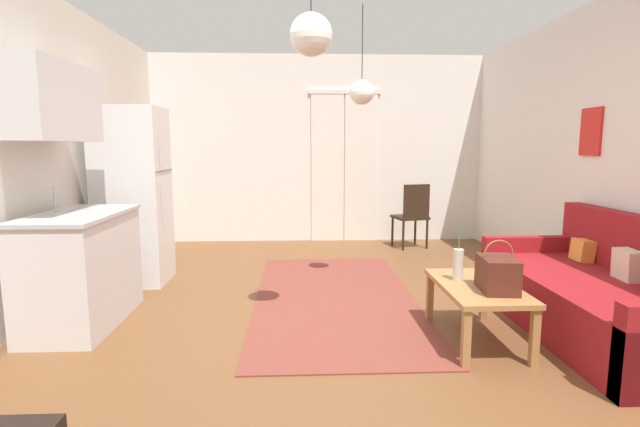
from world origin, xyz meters
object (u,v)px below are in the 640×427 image
(pendant_lamp_far, at_px, (362,92))
(refrigerator, at_px, (133,196))
(coffee_table, at_px, (477,292))
(accent_chair, at_px, (412,213))
(pendant_lamp_near, at_px, (311,35))
(bamboo_vase, at_px, (458,264))
(couch, at_px, (604,298))
(handbag, at_px, (497,274))

(pendant_lamp_far, bearing_deg, refrigerator, 172.93)
(coffee_table, distance_m, accent_chair, 3.17)
(pendant_lamp_far, bearing_deg, pendant_lamp_near, -112.79)
(refrigerator, xyz_separation_m, accent_chair, (3.25, 1.50, -0.40))
(bamboo_vase, bearing_deg, couch, -1.26)
(coffee_table, bearing_deg, refrigerator, 150.87)
(handbag, bearing_deg, refrigerator, 149.35)
(coffee_table, height_order, pendant_lamp_near, pendant_lamp_near)
(bamboo_vase, xyz_separation_m, pendant_lamp_far, (-0.56, 1.25, 1.37))
(refrigerator, relative_size, pendant_lamp_far, 1.95)
(bamboo_vase, bearing_deg, handbag, -55.19)
(coffee_table, relative_size, bamboo_vase, 2.01)
(refrigerator, bearing_deg, couch, -21.50)
(bamboo_vase, distance_m, refrigerator, 3.26)
(accent_chair, bearing_deg, pendant_lamp_far, 47.83)
(couch, xyz_separation_m, refrigerator, (-3.97, 1.56, 0.62))
(couch, bearing_deg, bamboo_vase, 178.74)
(coffee_table, bearing_deg, couch, 5.05)
(coffee_table, bearing_deg, accent_chair, 84.75)
(coffee_table, distance_m, pendant_lamp_near, 2.15)
(refrigerator, distance_m, accent_chair, 3.60)
(bamboo_vase, distance_m, handbag, 0.32)
(bamboo_vase, height_order, pendant_lamp_near, pendant_lamp_near)
(couch, height_order, coffee_table, couch)
(coffee_table, distance_m, bamboo_vase, 0.24)
(coffee_table, height_order, handbag, handbag)
(handbag, xyz_separation_m, pendant_lamp_far, (-0.74, 1.52, 1.37))
(coffee_table, height_order, refrigerator, refrigerator)
(couch, xyz_separation_m, bamboo_vase, (-1.11, 0.02, 0.27))
(pendant_lamp_near, bearing_deg, accent_chair, 63.94)
(coffee_table, xyz_separation_m, pendant_lamp_near, (-1.18, 0.14, 1.79))
(couch, relative_size, accent_chair, 2.23)
(bamboo_vase, relative_size, pendant_lamp_near, 0.65)
(handbag, distance_m, pendant_lamp_far, 2.17)
(couch, relative_size, pendant_lamp_far, 2.17)
(couch, height_order, bamboo_vase, couch)
(pendant_lamp_near, xyz_separation_m, pendant_lamp_far, (0.51, 1.22, -0.24))
(bamboo_vase, bearing_deg, pendant_lamp_near, 178.42)
(couch, relative_size, pendant_lamp_near, 2.84)
(couch, bearing_deg, refrigerator, 158.50)
(couch, bearing_deg, handbag, -165.64)
(pendant_lamp_near, distance_m, pendant_lamp_far, 1.35)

